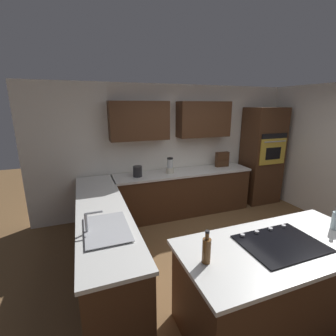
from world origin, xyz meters
TOP-DOWN VIEW (x-y plane):
  - ground_plane at (0.00, 0.00)m, footprint 14.00×14.00m
  - wall_back at (0.07, -2.04)m, footprint 6.00×0.44m
  - lower_cabinets_back at (0.10, -1.72)m, footprint 2.80×0.60m
  - countertop_back at (0.10, -1.72)m, footprint 2.84×0.64m
  - lower_cabinets_side at (1.82, -0.55)m, footprint 0.60×2.90m
  - countertop_side at (1.82, -0.55)m, footprint 0.64×2.94m
  - island_base at (0.28, 0.96)m, footprint 1.93×0.84m
  - island_top at (0.28, 0.96)m, footprint 2.01×0.92m
  - wall_oven at (-1.85, -1.72)m, footprint 0.80×0.66m
  - sink_unit at (1.83, 0.10)m, footprint 0.46×0.70m
  - cooktop at (0.28, 0.96)m, footprint 0.76×0.56m
  - blender at (0.40, -1.71)m, footprint 0.15×0.15m
  - spice_rack at (-0.85, -1.80)m, footprint 0.29×0.11m
  - kettle at (1.05, -1.71)m, footprint 0.17×0.17m
  - oil_bottle at (1.09, 0.95)m, footprint 0.07×0.07m
  - second_bottle at (-0.49, 0.94)m, footprint 0.08×0.08m

SIDE VIEW (x-z plane):
  - ground_plane at x=0.00m, z-range 0.00..0.00m
  - lower_cabinets_back at x=0.10m, z-range 0.00..0.86m
  - lower_cabinets_side at x=1.82m, z-range 0.00..0.86m
  - island_base at x=0.28m, z-range 0.00..0.86m
  - countertop_back at x=0.10m, z-range 0.86..0.90m
  - countertop_side at x=1.82m, z-range 0.86..0.90m
  - island_top at x=0.28m, z-range 0.86..0.90m
  - cooktop at x=0.28m, z-range 0.89..0.92m
  - sink_unit at x=1.83m, z-range 0.80..1.03m
  - kettle at x=1.05m, z-range 0.90..1.10m
  - second_bottle at x=-0.49m, z-range 0.87..1.15m
  - oil_bottle at x=1.09m, z-range 0.87..1.17m
  - blender at x=0.40m, z-range 0.88..1.19m
  - spice_rack at x=-0.85m, z-range 0.90..1.22m
  - wall_oven at x=-1.85m, z-range 0.00..2.16m
  - wall_back at x=0.07m, z-range 0.16..2.76m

